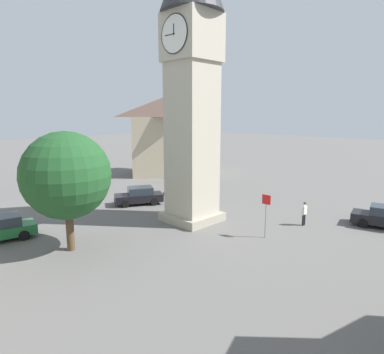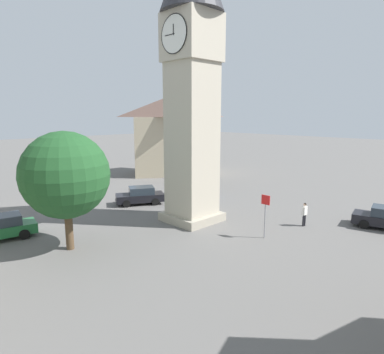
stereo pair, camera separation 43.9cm
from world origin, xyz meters
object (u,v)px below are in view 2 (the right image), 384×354
at_px(car_red_corner, 140,195).
at_px(building_corner_back, 171,135).
at_px(tree, 65,175).
at_px(pedestrian, 305,212).
at_px(clock_tower, 192,51).
at_px(road_sign, 265,209).
at_px(car_silver_kerb, 192,188).
at_px(car_white_side, 1,228).

bearing_deg(car_red_corner, building_corner_back, -51.07).
distance_m(tree, building_corner_back, 25.88).
bearing_deg(pedestrian, tree, 61.05).
height_order(clock_tower, tree, clock_tower).
height_order(clock_tower, building_corner_back, clock_tower).
bearing_deg(clock_tower, road_sign, -172.58).
bearing_deg(road_sign, tree, 54.34).
xyz_separation_m(car_silver_kerb, pedestrian, (-12.10, 0.79, 0.25)).
relative_size(clock_tower, pedestrian, 12.13).
distance_m(car_white_side, pedestrian, 20.07).
distance_m(car_white_side, building_corner_back, 26.05).
bearing_deg(car_red_corner, car_white_side, 94.44).
relative_size(clock_tower, car_silver_kerb, 4.64).
relative_size(clock_tower, building_corner_back, 1.76).
bearing_deg(car_white_side, car_red_corner, -85.56).
xyz_separation_m(pedestrian, building_corner_back, (22.70, -7.32, 4.16)).
height_order(tree, road_sign, tree).
height_order(clock_tower, car_red_corner, clock_tower).
distance_m(car_silver_kerb, building_corner_back, 13.20).
distance_m(clock_tower, car_silver_kerb, 13.73).
bearing_deg(building_corner_back, road_sign, 152.86).
bearing_deg(car_white_side, road_sign, -133.52).
bearing_deg(car_red_corner, road_sign, -176.46).
height_order(car_silver_kerb, road_sign, road_sign).
distance_m(pedestrian, road_sign, 4.14).
height_order(car_silver_kerb, car_red_corner, same).
xyz_separation_m(building_corner_back, road_sign, (-22.07, 11.32, -3.27)).
xyz_separation_m(clock_tower, car_red_corner, (6.50, 0.00, -11.21)).
bearing_deg(building_corner_back, car_white_side, 114.47).
bearing_deg(tree, clock_tower, -97.05).
bearing_deg(building_corner_back, pedestrian, 162.12).
xyz_separation_m(car_red_corner, building_corner_back, (9.76, -12.08, 4.41)).
bearing_deg(pedestrian, car_white_side, 53.05).
relative_size(clock_tower, tree, 2.98).
xyz_separation_m(car_white_side, building_corner_back, (10.63, -23.36, 4.41)).
distance_m(car_white_side, tree, 6.28).
xyz_separation_m(pedestrian, tree, (7.54, 13.63, 3.38)).
bearing_deg(car_white_side, clock_tower, -116.48).
distance_m(car_silver_kerb, car_white_side, 16.83).
xyz_separation_m(tree, building_corner_back, (15.16, -20.95, 0.78)).
xyz_separation_m(car_red_corner, car_white_side, (-0.88, 11.29, 0.00)).
distance_m(pedestrian, tree, 15.94).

